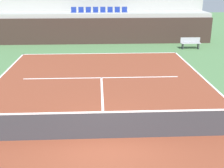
% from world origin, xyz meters
% --- Properties ---
extents(ground_plane, '(80.00, 80.00, 0.00)m').
position_xyz_m(ground_plane, '(0.00, 0.00, 0.00)').
color(ground_plane, '#477042').
extents(court_surface, '(11.00, 24.00, 0.01)m').
position_xyz_m(court_surface, '(0.00, 0.00, 0.01)').
color(court_surface, brown).
rests_on(court_surface, ground_plane).
extents(baseline_far, '(11.00, 0.10, 0.00)m').
position_xyz_m(baseline_far, '(0.00, 11.95, 0.01)').
color(baseline_far, white).
rests_on(baseline_far, court_surface).
extents(service_line_far, '(8.26, 0.10, 0.00)m').
position_xyz_m(service_line_far, '(0.00, 6.40, 0.01)').
color(service_line_far, white).
rests_on(service_line_far, court_surface).
extents(centre_service_line, '(0.10, 6.40, 0.00)m').
position_xyz_m(centre_service_line, '(0.00, 3.20, 0.01)').
color(centre_service_line, white).
rests_on(centre_service_line, court_surface).
extents(back_wall, '(18.43, 0.30, 2.08)m').
position_xyz_m(back_wall, '(0.00, 15.42, 1.04)').
color(back_wall, '#33231E').
rests_on(back_wall, ground_plane).
extents(stands_tier_lower, '(18.43, 2.40, 2.40)m').
position_xyz_m(stands_tier_lower, '(0.00, 16.77, 1.20)').
color(stands_tier_lower, '#9E9E99').
rests_on(stands_tier_lower, ground_plane).
extents(stands_tier_upper, '(18.43, 2.40, 3.40)m').
position_xyz_m(stands_tier_upper, '(0.00, 19.17, 1.70)').
color(stands_tier_upper, '#9E9E99').
rests_on(stands_tier_upper, ground_plane).
extents(seating_row_lower, '(4.73, 0.44, 0.44)m').
position_xyz_m(seating_row_lower, '(0.00, 16.87, 2.53)').
color(seating_row_lower, navy).
rests_on(seating_row_lower, stands_tier_lower).
extents(tennis_net, '(11.08, 0.08, 1.07)m').
position_xyz_m(tennis_net, '(0.00, 0.00, 0.51)').
color(tennis_net, black).
rests_on(tennis_net, court_surface).
extents(player_bench, '(1.50, 0.40, 0.85)m').
position_xyz_m(player_bench, '(6.87, 13.21, 0.51)').
color(player_bench, '#99999E').
rests_on(player_bench, ground_plane).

